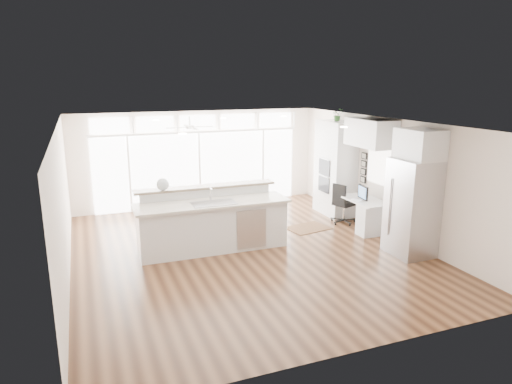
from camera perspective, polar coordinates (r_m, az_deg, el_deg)
name	(u,v)px	position (r m, az deg, el deg)	size (l,w,h in m)	color
floor	(247,251)	(9.78, -1.15, -7.44)	(7.00, 8.00, 0.02)	#3C2212
ceiling	(246,123)	(9.15, -1.23, 8.58)	(7.00, 8.00, 0.02)	white
wall_back	(199,159)	(13.13, -7.20, 4.15)	(7.00, 0.04, 2.70)	white
wall_front	(355,259)	(5.94, 12.28, -8.15)	(7.00, 0.04, 2.70)	white
wall_left	(63,206)	(8.85, -23.02, -1.62)	(0.04, 8.00, 2.70)	white
wall_right	(388,177)	(11.04, 16.16, 1.86)	(0.04, 8.00, 2.70)	white
glass_wall	(199,169)	(13.12, -7.09, 2.82)	(5.80, 0.06, 2.08)	white
transom_row	(198,123)	(12.93, -7.27, 8.61)	(5.90, 0.06, 0.40)	white
desk_window	(379,166)	(11.21, 15.14, 3.15)	(0.04, 0.85, 0.85)	white
ceiling_fan	(190,123)	(11.71, -8.31, 8.52)	(1.16, 1.16, 0.32)	white
recessed_lights	(243,123)	(9.34, -1.65, 8.56)	(3.40, 3.00, 0.02)	#F4E4D0
oven_cabinet	(335,168)	(12.33, 9.87, 2.95)	(0.64, 1.20, 2.50)	silver
desk_nook	(365,215)	(11.29, 13.41, -2.79)	(0.72, 1.30, 0.76)	silver
upper_cabinets	(371,133)	(10.93, 14.17, 7.19)	(0.64, 1.30, 0.64)	silver
refrigerator	(412,208)	(9.86, 18.91, -1.85)	(0.76, 0.90, 2.00)	#B0B1B5
fridge_cabinet	(420,144)	(9.64, 19.79, 5.65)	(0.64, 0.90, 0.60)	silver
framed_photos	(364,168)	(11.73, 13.32, 2.97)	(0.06, 0.22, 0.80)	black
kitchen_island	(213,220)	(9.72, -5.44, -3.55)	(3.24, 1.22, 1.29)	silver
rug	(308,228)	(11.28, 6.50, -4.49)	(0.99, 0.72, 0.01)	#372011
office_chair	(344,203)	(11.70, 10.94, -1.41)	(0.53, 0.49, 1.02)	black
fishbowl	(163,184)	(9.71, -11.59, 0.96)	(0.27, 0.27, 0.27)	silver
monitor	(363,192)	(11.10, 13.23, -0.03)	(0.07, 0.45, 0.37)	black
keyboard	(357,200)	(11.05, 12.45, -1.01)	(0.11, 0.30, 0.01)	white
potted_plant	(337,116)	(12.15, 10.14, 9.33)	(0.29, 0.32, 0.25)	#30622A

